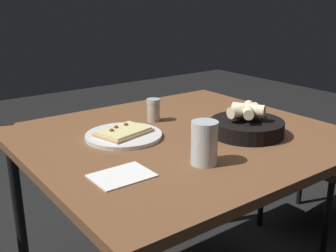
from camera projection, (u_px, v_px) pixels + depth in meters
dining_table at (181, 151)px, 1.45m from camera, size 1.06×0.97×0.75m
pizza_plate at (124, 135)px, 1.39m from camera, size 0.26×0.26×0.04m
bread_basket at (247, 125)px, 1.41m from camera, size 0.25×0.25×0.11m
beer_glass at (204, 146)px, 1.16m from camera, size 0.08×0.08×0.13m
pepper_shaker at (153, 111)px, 1.57m from camera, size 0.05×0.05×0.09m
napkin at (122, 176)px, 1.09m from camera, size 0.16×0.12×0.00m
chair_near at (334, 146)px, 2.03m from camera, size 0.46×0.46×0.87m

